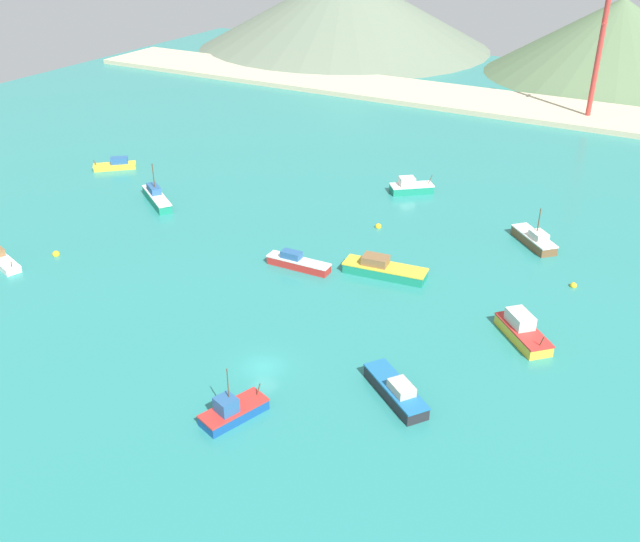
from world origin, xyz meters
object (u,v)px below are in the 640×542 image
(fishing_boat_7, at_px, (396,391))
(fishing_boat_3, at_px, (233,411))
(buoy_2, at_px, (56,254))
(buoy_1, at_px, (573,286))
(fishing_boat_11, at_px, (383,269))
(fishing_boat_5, at_px, (156,197))
(fishing_boat_0, at_px, (411,187))
(fishing_boat_8, at_px, (298,262))
(buoy_0, at_px, (378,227))
(radio_tower, at_px, (601,41))
(fishing_boat_10, at_px, (116,165))
(fishing_boat_2, at_px, (534,239))
(fishing_boat_9, at_px, (522,330))

(fishing_boat_7, bearing_deg, fishing_boat_3, -139.89)
(fishing_boat_3, height_order, buoy_2, fishing_boat_3)
(buoy_1, bearing_deg, fishing_boat_11, -158.26)
(fishing_boat_5, xyz_separation_m, fishing_boat_11, (42.67, -4.54, -0.05))
(fishing_boat_11, xyz_separation_m, buoy_2, (-42.43, -17.05, -0.74))
(fishing_boat_0, relative_size, fishing_boat_8, 0.81)
(fishing_boat_5, xyz_separation_m, buoy_0, (35.69, 8.83, -0.80))
(buoy_0, distance_m, radio_tower, 77.57)
(fishing_boat_10, relative_size, buoy_2, 7.07)
(buoy_1, bearing_deg, fishing_boat_7, -108.59)
(fishing_boat_2, relative_size, fishing_boat_5, 0.80)
(fishing_boat_10, height_order, radio_tower, radio_tower)
(buoy_1, height_order, radio_tower, radio_tower)
(buoy_1, bearing_deg, radio_tower, 99.69)
(fishing_boat_3, xyz_separation_m, buoy_0, (-6.41, 46.93, -0.72))
(fishing_boat_5, distance_m, buoy_1, 65.58)
(fishing_boat_5, relative_size, fishing_boat_7, 1.12)
(fishing_boat_5, xyz_separation_m, fishing_boat_8, (31.69, -8.30, -0.16))
(buoy_0, xyz_separation_m, buoy_1, (29.72, -4.31, -0.01))
(fishing_boat_7, xyz_separation_m, buoy_0, (-18.93, 36.38, -0.73))
(fishing_boat_9, distance_m, fishing_boat_10, 82.24)
(fishing_boat_11, relative_size, radio_tower, 0.34)
(buoy_0, distance_m, buoy_1, 30.03)
(fishing_boat_7, distance_m, fishing_boat_10, 80.46)
(fishing_boat_2, relative_size, fishing_boat_10, 1.11)
(buoy_0, bearing_deg, fishing_boat_3, -82.22)
(buoy_1, xyz_separation_m, buoy_2, (-65.17, -26.12, 0.02))
(fishing_boat_9, bearing_deg, fishing_boat_8, 175.76)
(fishing_boat_5, bearing_deg, fishing_boat_0, 35.24)
(fishing_boat_9, relative_size, fishing_boat_11, 0.70)
(buoy_2, height_order, radio_tower, radio_tower)
(fishing_boat_2, relative_size, buoy_0, 8.34)
(fishing_boat_0, distance_m, fishing_boat_7, 55.67)
(buoy_2, bearing_deg, buoy_0, 40.63)
(fishing_boat_2, xyz_separation_m, fishing_boat_3, (-15.69, -52.46, -0.00))
(fishing_boat_0, distance_m, fishing_boat_3, 62.90)
(fishing_boat_2, xyz_separation_m, fishing_boat_7, (-3.17, -41.91, 0.00))
(fishing_boat_10, distance_m, buoy_1, 82.68)
(fishing_boat_2, bearing_deg, fishing_boat_0, 156.85)
(fishing_boat_2, relative_size, radio_tower, 0.24)
(fishing_boat_7, bearing_deg, fishing_boat_11, 117.45)
(buoy_1, bearing_deg, fishing_boat_9, -99.94)
(fishing_boat_2, distance_m, fishing_boat_11, 24.20)
(fishing_boat_3, height_order, buoy_0, fishing_boat_3)
(fishing_boat_11, bearing_deg, buoy_2, -158.11)
(fishing_boat_7, distance_m, fishing_boat_8, 29.94)
(buoy_1, xyz_separation_m, radio_tower, (-13.36, 78.24, 16.82))
(fishing_boat_7, distance_m, buoy_1, 33.85)
(fishing_boat_0, relative_size, buoy_2, 7.29)
(fishing_boat_5, xyz_separation_m, fishing_boat_7, (54.62, -27.55, -0.07))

